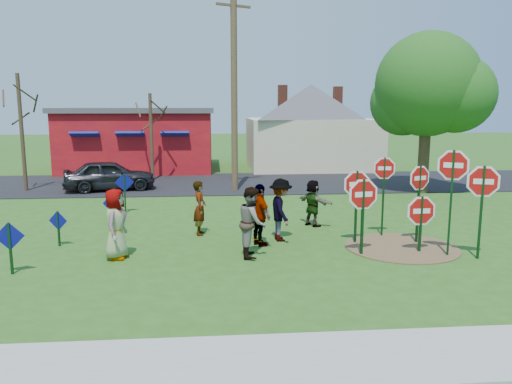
# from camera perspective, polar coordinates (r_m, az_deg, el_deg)

# --- Properties ---
(ground) EXTENTS (120.00, 120.00, 0.00)m
(ground) POSITION_cam_1_polar(r_m,az_deg,el_deg) (14.95, -1.55, -5.72)
(ground) COLOR #285719
(ground) RESTS_ON ground
(sidewalk) EXTENTS (22.00, 1.80, 0.08)m
(sidewalk) POSITION_cam_1_polar(r_m,az_deg,el_deg) (8.24, 1.50, -18.88)
(sidewalk) COLOR #9E9E99
(sidewalk) RESTS_ON ground
(road) EXTENTS (120.00, 7.50, 0.04)m
(road) POSITION_cam_1_polar(r_m,az_deg,el_deg) (26.20, -3.00, 1.03)
(road) COLOR black
(road) RESTS_ON ground
(dirt_patch) EXTENTS (3.20, 3.20, 0.03)m
(dirt_patch) POSITION_cam_1_polar(r_m,az_deg,el_deg) (14.94, 16.29, -6.07)
(dirt_patch) COLOR brown
(dirt_patch) RESTS_ON ground
(red_building) EXTENTS (9.40, 7.69, 3.90)m
(red_building) POSITION_cam_1_polar(r_m,az_deg,el_deg) (32.78, -13.11, 5.97)
(red_building) COLOR maroon
(red_building) RESTS_ON ground
(cream_house) EXTENTS (9.40, 9.40, 6.50)m
(cream_house) POSITION_cam_1_polar(r_m,az_deg,el_deg) (33.01, 6.26, 7.85)
(cream_house) COLOR beige
(cream_house) RESTS_ON ground
(stop_sign_a) EXTENTS (1.12, 0.21, 2.24)m
(stop_sign_a) POSITION_cam_1_polar(r_m,az_deg,el_deg) (13.64, 12.14, -0.92)
(stop_sign_a) COLOR #0E3414
(stop_sign_a) RESTS_ON ground
(stop_sign_b) EXTENTS (0.92, 0.08, 2.59)m
(stop_sign_b) POSITION_cam_1_polar(r_m,az_deg,el_deg) (15.72, 14.43, 1.77)
(stop_sign_b) COLOR #0E3414
(stop_sign_b) RESTS_ON ground
(stop_sign_c) EXTENTS (0.99, 0.51, 3.02)m
(stop_sign_c) POSITION_cam_1_polar(r_m,az_deg,el_deg) (14.11, 21.54, 1.50)
(stop_sign_c) COLOR #0E3414
(stop_sign_c) RESTS_ON ground
(stop_sign_d) EXTENTS (0.92, 0.36, 2.43)m
(stop_sign_d) POSITION_cam_1_polar(r_m,az_deg,el_deg) (15.22, 18.17, 0.81)
(stop_sign_d) COLOR #0E3414
(stop_sign_d) RESTS_ON ground
(stop_sign_e) EXTENTS (1.11, 0.08, 1.72)m
(stop_sign_e) POSITION_cam_1_polar(r_m,az_deg,el_deg) (14.38, 18.36, -2.38)
(stop_sign_e) COLOR #0E3414
(stop_sign_e) RESTS_ON ground
(stop_sign_f) EXTENTS (1.07, 0.37, 2.63)m
(stop_sign_f) POSITION_cam_1_polar(r_m,az_deg,el_deg) (14.21, 24.49, 0.33)
(stop_sign_f) COLOR #0E3414
(stop_sign_f) RESTS_ON ground
(stop_sign_g) EXTENTS (1.07, 0.12, 2.30)m
(stop_sign_g) POSITION_cam_1_polar(r_m,az_deg,el_deg) (14.77, 11.43, 0.17)
(stop_sign_g) COLOR #0E3414
(stop_sign_g) RESTS_ON ground
(blue_diamond_a) EXTENTS (0.69, 0.09, 1.29)m
(blue_diamond_a) POSITION_cam_1_polar(r_m,az_deg,el_deg) (13.31, -26.31, -5.18)
(blue_diamond_a) COLOR #0E3414
(blue_diamond_a) RESTS_ON ground
(blue_diamond_b) EXTENTS (0.56, 0.18, 1.04)m
(blue_diamond_b) POSITION_cam_1_polar(r_m,az_deg,el_deg) (15.43, -21.67, -3.48)
(blue_diamond_b) COLOR #0E3414
(blue_diamond_b) RESTS_ON ground
(blue_diamond_c) EXTENTS (0.60, 0.26, 1.06)m
(blue_diamond_c) POSITION_cam_1_polar(r_m,az_deg,el_deg) (17.56, -16.22, -1.63)
(blue_diamond_c) COLOR #0E3414
(blue_diamond_c) RESTS_ON ground
(blue_diamond_d) EXTENTS (0.71, 0.12, 1.53)m
(blue_diamond_d) POSITION_cam_1_polar(r_m,az_deg,el_deg) (19.42, -14.79, 0.44)
(blue_diamond_d) COLOR #0E3414
(blue_diamond_d) RESTS_ON ground
(person_a) EXTENTS (0.72, 1.00, 1.88)m
(person_a) POSITION_cam_1_polar(r_m,az_deg,el_deg) (13.63, -15.74, -3.54)
(person_a) COLOR navy
(person_a) RESTS_ON ground
(person_b) EXTENTS (0.42, 0.63, 1.71)m
(person_b) POSITION_cam_1_polar(r_m,az_deg,el_deg) (15.69, -6.43, -1.83)
(person_b) COLOR #296B68
(person_b) RESTS_ON ground
(person_c) EXTENTS (0.76, 0.95, 1.89)m
(person_c) POSITION_cam_1_polar(r_m,az_deg,el_deg) (13.33, -0.44, -3.44)
(person_c) COLOR brown
(person_c) RESTS_ON ground
(person_d) EXTENTS (0.82, 1.28, 1.88)m
(person_d) POSITION_cam_1_polar(r_m,az_deg,el_deg) (14.92, 2.84, -2.05)
(person_d) COLOR #343439
(person_d) RESTS_ON ground
(person_e) EXTENTS (0.85, 1.15, 1.81)m
(person_e) POSITION_cam_1_polar(r_m,az_deg,el_deg) (14.32, 0.41, -2.66)
(person_e) COLOR #4F3662
(person_e) RESTS_ON ground
(person_f) EXTENTS (1.22, 1.46, 1.57)m
(person_f) POSITION_cam_1_polar(r_m,az_deg,el_deg) (16.86, 6.50, -1.25)
(person_f) COLOR #24562C
(person_f) RESTS_ON ground
(suv) EXTENTS (4.49, 2.60, 1.44)m
(suv) POSITION_cam_1_polar(r_m,az_deg,el_deg) (24.76, -16.39, 1.87)
(suv) COLOR #29292E
(suv) RESTS_ON road
(utility_pole) EXTENTS (2.19, 1.11, 9.63)m
(utility_pole) POSITION_cam_1_polar(r_m,az_deg,el_deg) (23.50, -2.52, 12.39)
(utility_pole) COLOR #4C3823
(utility_pole) RESTS_ON ground
(leafy_tree) EXTENTS (5.15, 4.70, 7.32)m
(leafy_tree) POSITION_cam_1_polar(r_m,az_deg,el_deg) (24.36, 19.28, 10.94)
(leafy_tree) COLOR #382819
(leafy_tree) RESTS_ON ground
(bare_tree_west) EXTENTS (1.80, 1.80, 5.50)m
(bare_tree_west) POSITION_cam_1_polar(r_m,az_deg,el_deg) (25.85, -25.32, 7.88)
(bare_tree_west) COLOR #382819
(bare_tree_west) RESTS_ON ground
(bare_tree_east) EXTENTS (1.80, 1.80, 4.68)m
(bare_tree_east) POSITION_cam_1_polar(r_m,az_deg,el_deg) (27.64, -11.92, 7.56)
(bare_tree_east) COLOR #382819
(bare_tree_east) RESTS_ON ground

